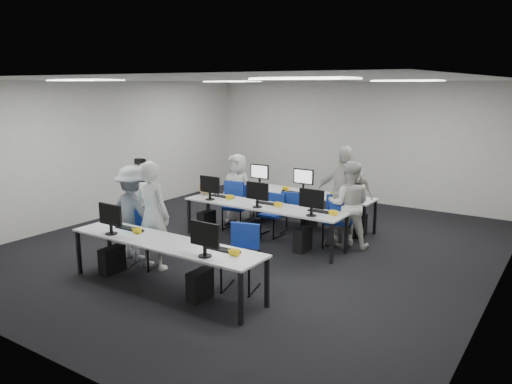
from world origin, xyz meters
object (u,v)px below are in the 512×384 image
Objects in this scene: desk_mid at (263,208)px; student_0 at (152,215)px; student_1 at (349,205)px; desk_front at (164,244)px; chair_4 at (336,231)px; chair_7 at (340,231)px; chair_5 at (239,211)px; chair_0 at (143,250)px; student_2 at (237,188)px; photographer at (134,213)px; chair_3 at (271,223)px; chair_6 at (293,219)px; student_3 at (343,195)px; chair_2 at (236,216)px; chair_1 at (241,269)px.

student_0 is (-0.76, -2.06, 0.20)m from desk_mid.
desk_front is at bearing 45.32° from student_1.
chair_4 is 0.12m from chair_7.
student_0 is at bearing -144.32° from chair_4.
chair_5 is 0.61× the size of student_1.
chair_4 reaches higher than chair_7.
chair_0 reaches higher than desk_front.
student_1 is at bearing 0.66° from chair_4.
student_1 is at bearing -5.25° from student_2.
photographer reaches higher than desk_mid.
chair_0 is at bearing 28.24° from student_1.
chair_3 is 0.85× the size of chair_5.
desk_mid is at bearing -76.73° from chair_3.
student_3 is at bearing -19.33° from chair_6.
chair_4 is 0.55m from student_1.
chair_2 is 0.49× the size of student_3.
chair_6 is 0.54× the size of student_1.
chair_3 is (-0.11, 0.49, -0.42)m from desk_mid.
chair_0 is 0.63m from student_0.
student_0 is 1.10× the size of photographer.
chair_3 is (0.85, 2.60, -0.02)m from chair_0.
desk_front is at bearing -128.76° from student_3.
student_3 reaches higher than chair_4.
chair_2 is at bearing -72.02° from chair_5.
chair_4 is at bearing -10.32° from chair_5.
chair_5 is (-0.13, 2.89, 0.02)m from chair_0.
chair_5 is 2.92m from student_0.
student_0 reaches higher than chair_0.
desk_mid is 2.16× the size of student_2.
chair_2 is 1.06× the size of chair_7.
student_3 is (1.34, 0.35, 0.66)m from chair_3.
student_0 is at bearing -139.07° from chair_7.
chair_5 is 1.15× the size of chair_7.
chair_1 is (1.87, 0.13, 0.01)m from chair_0.
chair_4 is at bearing -113.02° from student_3.
student_2 is (-2.51, 0.22, 0.47)m from chair_7.
chair_3 is 1.03m from chair_5.
chair_6 reaches higher than desk_front.
chair_4 is (2.18, 0.12, 0.01)m from chair_2.
chair_7 is at bearing 29.80° from desk_mid.
chair_7 is 0.56m from student_1.
chair_5 is 2.74m from photographer.
chair_4 is at bearing 69.31° from desk_front.
chair_2 is 0.71m from student_2.
chair_1 is 1.11× the size of chair_7.
student_0 is 1.11× the size of student_1.
chair_2 is 0.56× the size of photographer.
chair_7 is 0.48× the size of student_0.
desk_front is 2.00× the size of photographer.
chair_1 is 3.66m from student_2.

